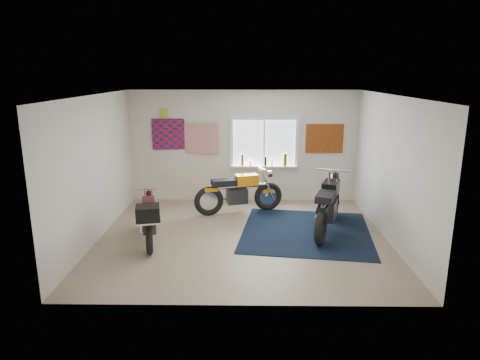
{
  "coord_description": "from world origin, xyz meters",
  "views": [
    {
      "loc": [
        0.06,
        -7.75,
        3.09
      ],
      "look_at": [
        -0.05,
        0.4,
        1.04
      ],
      "focal_mm": 32.0,
      "sensor_mm": 36.0,
      "label": 1
    }
  ],
  "objects_px": {
    "yellow_triumph": "(239,193)",
    "maroon_tourer": "(149,219)",
    "black_chrome_bike": "(328,207)",
    "navy_rug": "(306,231)"
  },
  "relations": [
    {
      "from": "yellow_triumph",
      "to": "black_chrome_bike",
      "type": "height_order",
      "value": "black_chrome_bike"
    },
    {
      "from": "black_chrome_bike",
      "to": "maroon_tourer",
      "type": "height_order",
      "value": "black_chrome_bike"
    },
    {
      "from": "navy_rug",
      "to": "black_chrome_bike",
      "type": "height_order",
      "value": "black_chrome_bike"
    },
    {
      "from": "navy_rug",
      "to": "black_chrome_bike",
      "type": "relative_size",
      "value": 1.2
    },
    {
      "from": "black_chrome_bike",
      "to": "maroon_tourer",
      "type": "bearing_deg",
      "value": 121.66
    },
    {
      "from": "yellow_triumph",
      "to": "maroon_tourer",
      "type": "height_order",
      "value": "yellow_triumph"
    },
    {
      "from": "yellow_triumph",
      "to": "maroon_tourer",
      "type": "distance_m",
      "value": 2.45
    },
    {
      "from": "maroon_tourer",
      "to": "navy_rug",
      "type": "bearing_deg",
      "value": -89.8
    },
    {
      "from": "navy_rug",
      "to": "maroon_tourer",
      "type": "bearing_deg",
      "value": -167.66
    },
    {
      "from": "maroon_tourer",
      "to": "black_chrome_bike",
      "type": "bearing_deg",
      "value": -90.33
    }
  ]
}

